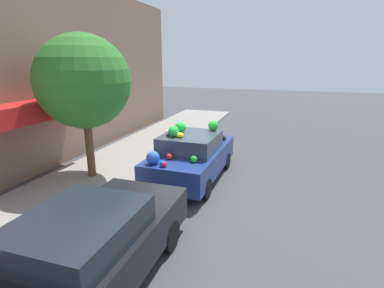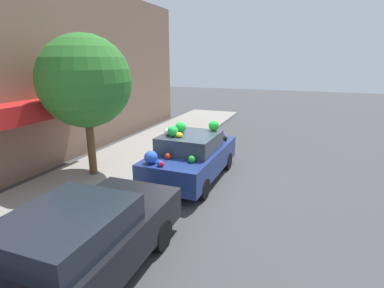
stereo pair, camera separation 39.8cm
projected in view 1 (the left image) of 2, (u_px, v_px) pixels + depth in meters
The scene contains 7 objects.
ground_plane at pixel (189, 178), 9.59m from camera, with size 60.00×60.00×0.00m, color #424244.
sidewalk_curb at pixel (116, 167), 10.39m from camera, with size 24.00×3.20×0.13m.
building_facade at pixel (51, 74), 10.11m from camera, with size 18.00×1.20×6.47m.
street_tree at pixel (83, 82), 8.68m from camera, with size 2.74×2.74×4.28m.
fire_hydrant at pixel (165, 143), 11.85m from camera, with size 0.20×0.20×0.70m.
art_car at pixel (192, 155), 9.32m from camera, with size 4.00×1.88×1.82m.
parked_car_plain at pixel (88, 250), 4.74m from camera, with size 4.41×1.87×1.44m.
Camera 1 is at (-8.45, -2.89, 3.66)m, focal length 28.00 mm.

